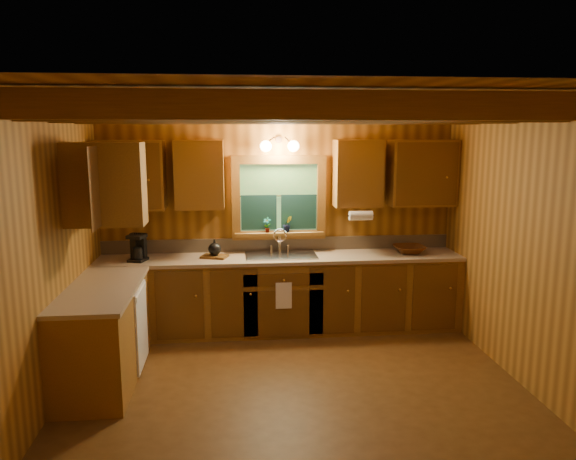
# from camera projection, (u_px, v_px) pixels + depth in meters

# --- Properties ---
(room) EXTENTS (4.20, 4.20, 4.20)m
(room) POSITION_uv_depth(u_px,v_px,m) (297.00, 252.00, 4.76)
(room) COLOR #553514
(room) RESTS_ON ground
(ceiling_beams) EXTENTS (4.20, 2.54, 0.18)m
(ceiling_beams) POSITION_uv_depth(u_px,v_px,m) (298.00, 112.00, 4.55)
(ceiling_beams) COLOR brown
(ceiling_beams) RESTS_ON room
(base_cabinets) EXTENTS (4.20, 2.22, 0.86)m
(base_cabinets) POSITION_uv_depth(u_px,v_px,m) (240.00, 304.00, 6.12)
(base_cabinets) COLOR brown
(base_cabinets) RESTS_ON ground
(countertop) EXTENTS (4.20, 2.24, 0.04)m
(countertop) POSITION_uv_depth(u_px,v_px,m) (240.00, 265.00, 6.05)
(countertop) COLOR tan
(countertop) RESTS_ON base_cabinets
(backsplash) EXTENTS (4.20, 0.02, 0.16)m
(backsplash) POSITION_uv_depth(u_px,v_px,m) (279.00, 244.00, 6.66)
(backsplash) COLOR #9E876A
(backsplash) RESTS_ON room
(dishwasher_panel) EXTENTS (0.02, 0.60, 0.80)m
(dishwasher_panel) POSITION_uv_depth(u_px,v_px,m) (142.00, 326.00, 5.44)
(dishwasher_panel) COLOR white
(dishwasher_panel) RESTS_ON base_cabinets
(upper_cabinets) EXTENTS (4.19, 1.77, 0.78)m
(upper_cabinets) POSITION_uv_depth(u_px,v_px,m) (231.00, 177.00, 6.00)
(upper_cabinets) COLOR brown
(upper_cabinets) RESTS_ON room
(window) EXTENTS (1.12, 0.08, 1.00)m
(window) POSITION_uv_depth(u_px,v_px,m) (279.00, 199.00, 6.55)
(window) COLOR brown
(window) RESTS_ON room
(window_sill) EXTENTS (1.06, 0.14, 0.04)m
(window_sill) POSITION_uv_depth(u_px,v_px,m) (279.00, 234.00, 6.58)
(window_sill) COLOR brown
(window_sill) RESTS_ON room
(wall_sconce) EXTENTS (0.45, 0.21, 0.17)m
(wall_sconce) POSITION_uv_depth(u_px,v_px,m) (280.00, 146.00, 6.32)
(wall_sconce) COLOR black
(wall_sconce) RESTS_ON room
(paper_towel_roll) EXTENTS (0.27, 0.11, 0.11)m
(paper_towel_roll) POSITION_uv_depth(u_px,v_px,m) (361.00, 216.00, 6.34)
(paper_towel_roll) COLOR white
(paper_towel_roll) RESTS_ON upper_cabinets
(dish_towel) EXTENTS (0.18, 0.01, 0.30)m
(dish_towel) POSITION_uv_depth(u_px,v_px,m) (284.00, 296.00, 6.14)
(dish_towel) COLOR white
(dish_towel) RESTS_ON base_cabinets
(sink) EXTENTS (0.82, 0.48, 0.43)m
(sink) POSITION_uv_depth(u_px,v_px,m) (281.00, 259.00, 6.41)
(sink) COLOR silver
(sink) RESTS_ON countertop
(coffee_maker) EXTENTS (0.17, 0.22, 0.30)m
(coffee_maker) POSITION_uv_depth(u_px,v_px,m) (138.00, 247.00, 6.15)
(coffee_maker) COLOR black
(coffee_maker) RESTS_ON countertop
(utensil_crock) EXTENTS (0.11, 0.11, 0.32)m
(utensil_crock) POSITION_uv_depth(u_px,v_px,m) (138.00, 254.00, 6.14)
(utensil_crock) COLOR silver
(utensil_crock) RESTS_ON countertop
(cutting_board) EXTENTS (0.34, 0.29, 0.03)m
(cutting_board) POSITION_uv_depth(u_px,v_px,m) (215.00, 256.00, 6.31)
(cutting_board) COLOR #5B3713
(cutting_board) RESTS_ON countertop
(teakettle) EXTENTS (0.15, 0.15, 0.19)m
(teakettle) POSITION_uv_depth(u_px,v_px,m) (215.00, 249.00, 6.30)
(teakettle) COLOR black
(teakettle) RESTS_ON cutting_board
(wicker_basket) EXTENTS (0.38, 0.38, 0.09)m
(wicker_basket) POSITION_uv_depth(u_px,v_px,m) (409.00, 249.00, 6.54)
(wicker_basket) COLOR #48230C
(wicker_basket) RESTS_ON countertop
(potted_plant_left) EXTENTS (0.11, 0.09, 0.18)m
(potted_plant_left) POSITION_uv_depth(u_px,v_px,m) (267.00, 225.00, 6.53)
(potted_plant_left) COLOR #5B3713
(potted_plant_left) RESTS_ON window_sill
(potted_plant_right) EXTENTS (0.13, 0.12, 0.20)m
(potted_plant_right) POSITION_uv_depth(u_px,v_px,m) (288.00, 224.00, 6.56)
(potted_plant_right) COLOR #5B3713
(potted_plant_right) RESTS_ON window_sill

